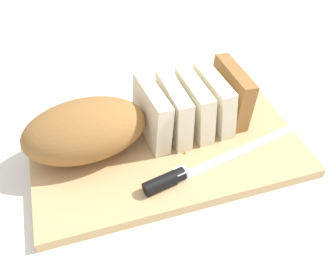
{
  "coord_description": "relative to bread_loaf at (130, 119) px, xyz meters",
  "views": [
    {
      "loc": [
        -0.12,
        -0.44,
        0.47
      ],
      "look_at": [
        0.0,
        0.0,
        0.05
      ],
      "focal_mm": 40.36,
      "sensor_mm": 36.0,
      "label": 1
    }
  ],
  "objects": [
    {
      "name": "cutting_board",
      "position": [
        0.05,
        -0.04,
        -0.06
      ],
      "size": [
        0.46,
        0.26,
        0.02
      ],
      "primitive_type": "cube",
      "rotation": [
        0.0,
        0.0,
        0.03
      ],
      "color": "tan",
      "rests_on": "ground_plane"
    },
    {
      "name": "bread_loaf",
      "position": [
        0.0,
        0.0,
        0.0
      ],
      "size": [
        0.39,
        0.16,
        0.09
      ],
      "rotation": [
        0.0,
        0.0,
        0.1
      ],
      "color": "#996633",
      "rests_on": "cutting_board"
    },
    {
      "name": "ground_plane",
      "position": [
        0.05,
        -0.04,
        -0.06
      ],
      "size": [
        3.0,
        3.0,
        0.0
      ],
      "primitive_type": "plane",
      "color": "silver"
    },
    {
      "name": "crumb_near_loaf",
      "position": [
        0.08,
        -0.06,
        -0.04
      ],
      "size": [
        0.0,
        0.0,
        0.0
      ],
      "primitive_type": "sphere",
      "color": "#A8753D",
      "rests_on": "cutting_board"
    },
    {
      "name": "crumb_near_knife",
      "position": [
        0.02,
        0.0,
        -0.04
      ],
      "size": [
        0.01,
        0.01,
        0.01
      ],
      "primitive_type": "sphere",
      "color": "#A8753D",
      "rests_on": "cutting_board"
    },
    {
      "name": "bread_knife",
      "position": [
        0.07,
        -0.1,
        -0.04
      ],
      "size": [
        0.3,
        0.09,
        0.02
      ],
      "rotation": [
        0.0,
        0.0,
        0.25
      ],
      "color": "silver",
      "rests_on": "cutting_board"
    }
  ]
}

